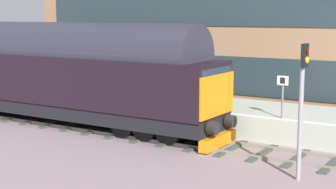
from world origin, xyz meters
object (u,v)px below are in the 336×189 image
object	(u,v)px
diesel_locomotive	(38,69)
signal_post_mid	(302,96)
waiting_passenger	(87,71)
platform_number_sign	(283,90)

from	to	relation	value
diesel_locomotive	signal_post_mid	size ratio (longest dim) A/B	4.61
signal_post_mid	waiting_passenger	xyz separation A→B (m)	(6.05, 13.74, -0.63)
waiting_passenger	diesel_locomotive	bearing A→B (deg)	81.61
platform_number_sign	signal_post_mid	bearing A→B (deg)	-153.25
signal_post_mid	diesel_locomotive	bearing A→B (deg)	80.72
diesel_locomotive	waiting_passenger	bearing A→B (deg)	6.09
signal_post_mid	platform_number_sign	world-z (taller)	signal_post_mid
platform_number_sign	waiting_passenger	size ratio (longest dim) A/B	1.02
platform_number_sign	waiting_passenger	world-z (taller)	platform_number_sign
platform_number_sign	waiting_passenger	bearing A→B (deg)	80.68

